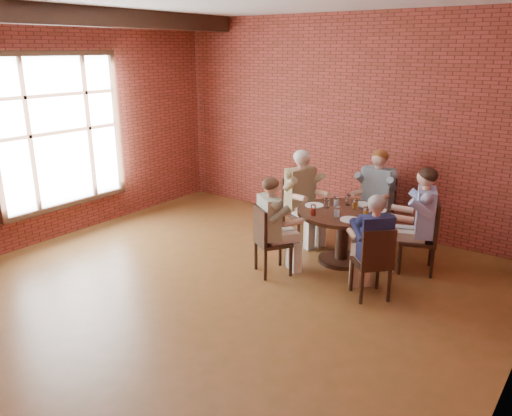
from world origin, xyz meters
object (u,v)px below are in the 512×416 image
Objects in this scene: chair_c at (298,206)px; diner_e at (372,247)px; chair_d at (267,238)px; chair_e at (374,261)px; smartphone at (360,223)px; dining_table at (343,226)px; diner_d at (273,226)px; chair_b at (377,206)px; chair_a at (425,234)px; diner_c at (302,197)px; diner_b at (376,197)px; diner_a at (419,220)px.

chair_c is 0.77× the size of diner_e.
chair_e is (1.41, 0.16, -0.01)m from chair_d.
dining_table is at bearing 151.41° from smartphone.
chair_e is at bearing -43.63° from dining_table.
chair_e is at bearing -35.23° from smartphone.
chair_d is at bearing -138.32° from smartphone.
chair_b is at bearing -73.08° from diner_d.
chair_e is 0.16m from diner_e.
diner_d reaches higher than chair_a.
chair_e is 6.07× the size of smartphone.
diner_c reaches higher than chair_d.
diner_d reaches higher than chair_c.
diner_b is at bearing -112.66° from chair_e.
diner_a is at bearing -145.76° from diner_e.
chair_e is 0.71× the size of diner_e.
dining_table is 1.00m from diner_a.
diner_d is (0.32, -1.23, -0.05)m from diner_c.
chair_c is 1.58m from smartphone.
chair_e is at bearing -31.09° from chair_a.
diner_b reaches higher than diner_e.
dining_table is 0.99× the size of diner_e.
diner_a reaches higher than smartphone.
chair_d is (-1.62, -1.31, -0.02)m from chair_a.
dining_table is at bearing -90.00° from chair_d.
diner_a is 0.99× the size of diner_b.
diner_d is 1.03× the size of diner_e.
smartphone is at bearing -57.52° from diner_a.
chair_d is (0.36, -1.33, -0.03)m from chair_c.
dining_table is 1.04m from diner_e.
chair_d is at bearing 90.00° from diner_d.
diner_a is at bearing 64.79° from smartphone.
diner_b is 1.89m from diner_e.
diner_a reaches higher than diner_d.
chair_d is 0.71× the size of diner_d.
diner_e is at bearing -140.30° from diner_d.
diner_c reaches higher than chair_e.
chair_d is 1.20m from smartphone.
dining_table is at bearing -90.00° from diner_e.
chair_a is 0.77× the size of diner_e.
dining_table is 0.89× the size of diner_b.
chair_d is 1.42m from chair_e.
smartphone is (0.39, -1.37, 0.04)m from diner_b.
chair_b reaches higher than smartphone.
chair_a is at bearing -107.79° from chair_d.
chair_b is 1.19m from diner_c.
diner_a is (0.92, 0.35, 0.18)m from dining_table.
diner_c is (0.09, -0.04, 0.18)m from chair_c.
chair_c is 0.75× the size of diner_d.
chair_b is 1.09× the size of chair_e.
chair_e reaches higher than dining_table.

